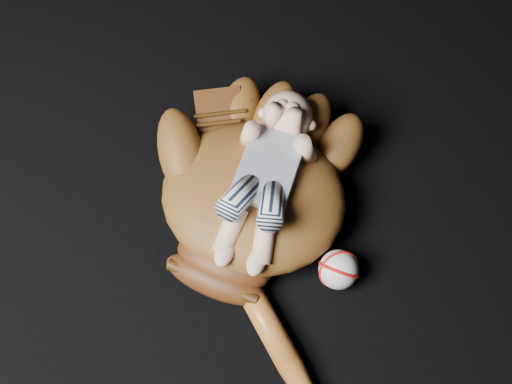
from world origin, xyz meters
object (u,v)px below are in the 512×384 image
baseball_glove (253,191)px  baseball_bat (298,379)px  baseball (339,270)px  newborn_baby (264,180)px

baseball_glove → baseball_bat: (0.09, -0.32, -0.05)m
baseball_glove → baseball: 0.21m
newborn_baby → baseball: newborn_baby is taller
newborn_baby → baseball_glove: bearing=179.6°
newborn_baby → baseball: bearing=-27.5°
baseball_glove → newborn_baby: (0.02, -0.00, 0.05)m
newborn_baby → baseball_bat: newborn_baby is taller
baseball_glove → baseball_bat: 0.34m
newborn_baby → baseball: size_ratio=4.95×
baseball_glove → newborn_baby: 0.06m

